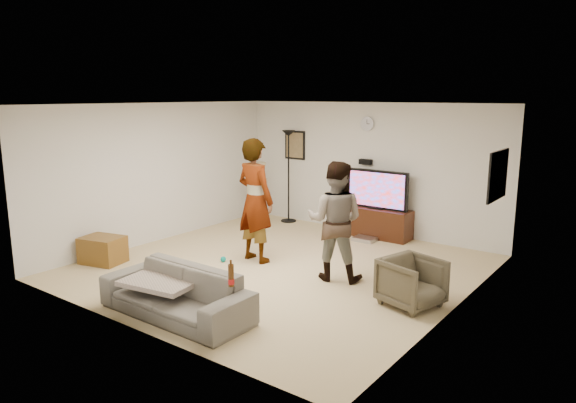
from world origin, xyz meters
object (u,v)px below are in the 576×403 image
Objects in this scene: person_right at (335,221)px; beer_bottle at (231,275)px; cat_tree at (256,192)px; tv at (377,189)px; side_table at (103,250)px; tv_stand at (376,223)px; armchair at (412,282)px; floor_lamp at (289,177)px; person_left at (255,200)px; sofa at (176,293)px.

person_right is 6.91× the size of beer_bottle.
person_right reaches higher than cat_tree.
cat_tree is (-2.56, -0.46, -0.27)m from tv.
beer_bottle is (0.08, -2.27, -0.16)m from person_right.
side_table is (-3.35, -1.58, -0.65)m from person_right.
tv_stand is 3.33m from armchair.
cat_tree reaches higher than tv.
tv is 0.63× the size of floor_lamp.
beer_bottle is 0.36× the size of armchair.
person_left reaches higher than sofa.
sofa is at bearing 49.85° from person_right.
tv is 0.61× the size of person_left.
armchair is (1.24, 1.99, -0.39)m from beer_bottle.
armchair is at bearing 147.95° from person_right.
beer_bottle is at bearing -52.82° from cat_tree.
person_right is at bearing -42.65° from floor_lamp.
person_left is 1.15× the size of person_right.
floor_lamp is 5.45m from beer_bottle.
armchair is at bearing -34.46° from floor_lamp.
armchair is at bearing 57.94° from beer_bottle.
tv_stand is 5.29× the size of beer_bottle.
person_right is 2.71× the size of side_table.
beer_bottle is (0.66, -4.71, -0.20)m from tv.
person_right is (0.59, -2.44, 0.59)m from tv_stand.
person_left is 0.99× the size of sofa.
tv_stand is 4.72m from sofa.
floor_lamp is at bearing -62.54° from person_right.
cat_tree is 5.34m from beer_bottle.
armchair is at bearing -26.89° from cat_tree.
floor_lamp is 1.11× the size of person_right.
floor_lamp is at bearing 71.43° from armchair.
sofa reaches higher than tv_stand.
person_right is at bearing -76.49° from tv_stand.
armchair is (3.97, -2.72, -0.64)m from floor_lamp.
side_table is at bearing -93.21° from cat_tree.
tv_stand is at bearing 55.50° from side_table.
cat_tree is 2.01× the size of side_table.
side_table is (-2.76, -4.02, -0.70)m from tv.
person_left is 2.44m from sofa.
tv_stand is at bearing 0.00° from tv.
beer_bottle is at bearing 163.83° from armchair.
side_table is (-0.70, -4.02, -0.75)m from floor_lamp.
tv is 4.84× the size of beer_bottle.
floor_lamp reaches higher than armchair.
tv is 2.62m from person_left.
beer_bottle reaches higher than side_table.
floor_lamp is 0.75m from cat_tree.
floor_lamp reaches higher than beer_bottle.
tv is 0.94× the size of cat_tree.
floor_lamp is 0.97× the size of person_left.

